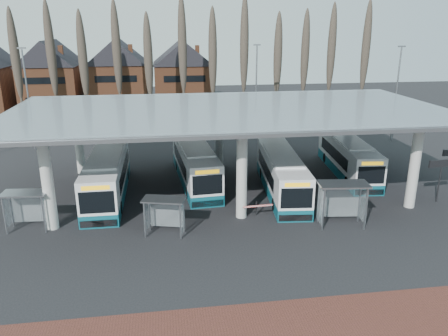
{
  "coord_description": "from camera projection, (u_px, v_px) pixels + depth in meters",
  "views": [
    {
      "loc": [
        -4.95,
        -23.69,
        12.09
      ],
      "look_at": [
        -0.51,
        7.0,
        1.99
      ],
      "focal_mm": 35.0,
      "sensor_mm": 36.0,
      "label": 1
    }
  ],
  "objects": [
    {
      "name": "poplar_row",
      "position": [
        198.0,
        54.0,
        55.05
      ],
      "size": [
        45.1,
        1.1,
        14.5
      ],
      "color": "#473D33",
      "rests_on": "ground"
    },
    {
      "name": "shelter_1",
      "position": [
        165.0,
        208.0,
        26.21
      ],
      "size": [
        2.75,
        1.85,
        2.33
      ],
      "rotation": [
        0.0,
        0.0,
        -0.25
      ],
      "color": "gray",
      "rests_on": "ground"
    },
    {
      "name": "bus_0",
      "position": [
        107.0,
        176.0,
        32.35
      ],
      "size": [
        2.48,
        11.48,
        3.19
      ],
      "rotation": [
        0.0,
        0.0,
        -0.0
      ],
      "color": "white",
      "rests_on": "ground"
    },
    {
      "name": "ground",
      "position": [
        249.0,
        233.0,
        26.71
      ],
      "size": [
        140.0,
        140.0,
        0.0
      ],
      "primitive_type": "plane",
      "color": "black",
      "rests_on": "ground"
    },
    {
      "name": "bus_3",
      "position": [
        348.0,
        157.0,
        37.32
      ],
      "size": [
        3.4,
        11.0,
        3.01
      ],
      "rotation": [
        0.0,
        0.0,
        -0.1
      ],
      "color": "white",
      "rests_on": "ground"
    },
    {
      "name": "station_canopy",
      "position": [
        229.0,
        116.0,
        32.48
      ],
      "size": [
        32.0,
        16.0,
        6.34
      ],
      "color": "beige",
      "rests_on": "ground"
    },
    {
      "name": "townhouse_row",
      "position": [
        86.0,
        70.0,
        64.14
      ],
      "size": [
        36.8,
        10.3,
        12.25
      ],
      "color": "brown",
      "rests_on": "ground"
    },
    {
      "name": "bus_1",
      "position": [
        195.0,
        164.0,
        35.25
      ],
      "size": [
        3.19,
        11.34,
        3.11
      ],
      "rotation": [
        0.0,
        0.0,
        0.07
      ],
      "color": "white",
      "rests_on": "ground"
    },
    {
      "name": "lamp_post_a",
      "position": [
        28.0,
        98.0,
        43.31
      ],
      "size": [
        0.8,
        0.16,
        10.17
      ],
      "color": "slate",
      "rests_on": "ground"
    },
    {
      "name": "info_sign_0",
      "position": [
        442.0,
        167.0,
        30.72
      ],
      "size": [
        2.14,
        0.34,
        3.18
      ],
      "rotation": [
        0.0,
        0.0,
        0.1
      ],
      "color": "black",
      "rests_on": "ground"
    },
    {
      "name": "bus_2",
      "position": [
        281.0,
        174.0,
        33.01
      ],
      "size": [
        3.37,
        11.11,
        3.04
      ],
      "rotation": [
        0.0,
        0.0,
        -0.1
      ],
      "color": "white",
      "rests_on": "ground"
    },
    {
      "name": "lamp_post_c",
      "position": [
        396.0,
        93.0,
        46.61
      ],
      "size": [
        0.8,
        0.16,
        10.17
      ],
      "color": "slate",
      "rests_on": "ground"
    },
    {
      "name": "shelter_2",
      "position": [
        342.0,
        194.0,
        27.28
      ],
      "size": [
        3.23,
        1.87,
        2.86
      ],
      "rotation": [
        0.0,
        0.0,
        -0.11
      ],
      "color": "gray",
      "rests_on": "ground"
    },
    {
      "name": "barrier",
      "position": [
        257.0,
        207.0,
        28.72
      ],
      "size": [
        2.0,
        0.6,
        1.0
      ],
      "rotation": [
        0.0,
        0.0,
        0.07
      ],
      "color": "black",
      "rests_on": "ground"
    },
    {
      "name": "shelter_0",
      "position": [
        27.0,
        202.0,
        26.81
      ],
      "size": [
        2.76,
        1.51,
        2.49
      ],
      "rotation": [
        0.0,
        0.0,
        -0.06
      ],
      "color": "gray",
      "rests_on": "ground"
    },
    {
      "name": "lamp_post_b",
      "position": [
        256.0,
        88.0,
        50.35
      ],
      "size": [
        0.8,
        0.16,
        10.17
      ],
      "color": "slate",
      "rests_on": "ground"
    }
  ]
}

